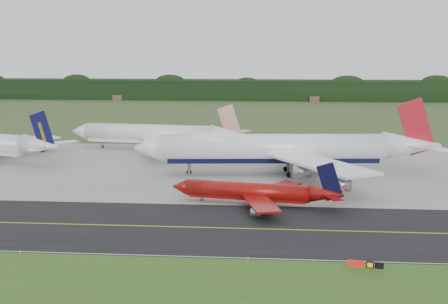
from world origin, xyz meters
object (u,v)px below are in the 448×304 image
Objects in this scene: jet_ba_747 at (284,149)px; jet_star_tail at (157,134)px; taxiway_sign at (365,264)px; jet_red_737 at (257,192)px.

jet_star_tail is (-38.48, 34.55, -1.62)m from jet_ba_747.
jet_ba_747 reaches higher than jet_star_tail.
jet_ba_747 is at bearing 99.07° from taxiway_sign.
jet_red_737 is (-5.57, -31.15, -3.88)m from jet_ba_747.
jet_red_737 is at bearing -63.39° from jet_star_tail.
jet_star_tail is at bearing 115.70° from taxiway_sign.
jet_ba_747 is 1.37× the size of jet_star_tail.
jet_star_tail is 113.83m from taxiway_sign.
jet_red_737 is at bearing -100.13° from jet_ba_747.
jet_ba_747 is 51.74m from jet_star_tail.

